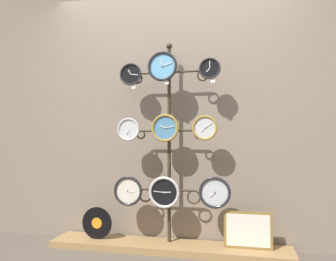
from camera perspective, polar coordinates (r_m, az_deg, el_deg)
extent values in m
cube|color=gray|center=(3.26, 0.83, 5.29)|extent=(4.40, 0.04, 2.80)
cube|color=#9E7A4C|center=(3.16, -0.04, -19.61)|extent=(2.20, 0.36, 0.06)
cylinder|color=#382D1E|center=(3.22, 0.21, -19.64)|extent=(0.35, 0.35, 0.02)
cylinder|color=#382D1E|center=(3.07, 0.21, -2.79)|extent=(0.03, 0.03, 1.85)
sphere|color=#382D1E|center=(3.21, 0.21, 14.49)|extent=(0.06, 0.06, 0.06)
cylinder|color=#382D1E|center=(3.18, -2.61, 9.95)|extent=(0.32, 0.02, 0.02)
torus|color=#382D1E|center=(3.22, -5.36, 9.00)|extent=(0.11, 0.02, 0.11)
cylinder|color=#382D1E|center=(3.12, 3.09, 10.23)|extent=(0.32, 0.02, 0.02)
torus|color=#382D1E|center=(3.08, 6.04, 9.50)|extent=(0.11, 0.02, 0.11)
cylinder|color=#382D1E|center=(3.11, -2.29, -0.06)|extent=(0.28, 0.02, 0.02)
torus|color=#382D1E|center=(3.15, -4.73, -0.74)|extent=(0.09, 0.02, 0.09)
cylinder|color=#382D1E|center=(3.05, 2.76, -0.01)|extent=(0.28, 0.02, 0.02)
torus|color=#382D1E|center=(3.03, 5.35, -0.67)|extent=(0.09, 0.02, 0.09)
cylinder|color=#382D1E|center=(3.13, -1.89, -10.24)|extent=(0.23, 0.02, 0.02)
torus|color=#382D1E|center=(3.17, -3.96, -11.18)|extent=(0.13, 0.02, 0.13)
cylinder|color=#382D1E|center=(3.08, 2.35, -10.37)|extent=(0.23, 0.02, 0.02)
torus|color=#382D1E|center=(3.07, 4.52, -11.48)|extent=(0.13, 0.02, 0.13)
cylinder|color=black|center=(3.18, -6.47, 9.66)|extent=(0.20, 0.02, 0.20)
torus|color=#262628|center=(3.16, -6.56, 9.71)|extent=(0.22, 0.02, 0.22)
cylinder|color=#262628|center=(3.16, -6.56, 9.71)|extent=(0.01, 0.01, 0.01)
cube|color=silver|center=(3.17, -6.74, 10.08)|extent=(0.03, 0.00, 0.05)
cube|color=silver|center=(3.15, -5.92, 9.67)|extent=(0.08, 0.00, 0.02)
cylinder|color=#60A8DB|center=(3.07, -0.93, 11.06)|extent=(0.25, 0.02, 0.25)
torus|color=#262628|center=(3.06, -1.00, 11.13)|extent=(0.28, 0.03, 0.28)
cylinder|color=#262628|center=(3.06, -1.00, 11.13)|extent=(0.02, 0.01, 0.02)
cube|color=silver|center=(3.07, -1.10, 11.67)|extent=(0.02, 0.00, 0.06)
cube|color=silver|center=(3.05, -0.13, 11.47)|extent=(0.10, 0.00, 0.04)
cylinder|color=black|center=(3.01, 7.30, 10.62)|extent=(0.18, 0.02, 0.18)
torus|color=#262628|center=(2.99, 7.27, 10.68)|extent=(0.20, 0.02, 0.20)
cylinder|color=#262628|center=(2.99, 7.27, 10.68)|extent=(0.01, 0.01, 0.01)
cube|color=silver|center=(2.99, 6.98, 10.40)|extent=(0.04, 0.00, 0.04)
cube|color=silver|center=(3.00, 7.28, 11.34)|extent=(0.01, 0.00, 0.07)
cylinder|color=silver|center=(3.08, -6.84, 0.18)|extent=(0.20, 0.02, 0.20)
torus|color=silver|center=(3.07, -6.93, 0.19)|extent=(0.22, 0.02, 0.22)
cylinder|color=silver|center=(3.07, -6.93, 0.19)|extent=(0.01, 0.01, 0.01)
cube|color=silver|center=(3.07, -7.09, -0.22)|extent=(0.03, 0.00, 0.05)
cube|color=silver|center=(3.06, -6.70, -0.48)|extent=(0.04, 0.00, 0.07)
cylinder|color=#4C84B2|center=(3.00, -0.47, 0.44)|extent=(0.23, 0.02, 0.23)
torus|color=#A58438|center=(2.99, -0.54, 0.46)|extent=(0.26, 0.02, 0.26)
cylinder|color=#A58438|center=(2.99, -0.53, 0.46)|extent=(0.01, 0.01, 0.01)
cube|color=silver|center=(3.00, -1.01, 0.67)|extent=(0.05, 0.00, 0.03)
cube|color=silver|center=(2.98, 0.30, 0.61)|extent=(0.09, 0.00, 0.02)
cylinder|color=silver|center=(2.94, 6.45, 0.45)|extent=(0.20, 0.02, 0.20)
torus|color=#A58438|center=(2.92, 6.41, 0.47)|extent=(0.22, 0.02, 0.22)
cylinder|color=#A58438|center=(2.92, 6.41, 0.47)|extent=(0.01, 0.01, 0.01)
cube|color=silver|center=(2.92, 6.08, 0.12)|extent=(0.04, 0.00, 0.04)
cube|color=silver|center=(2.92, 7.04, 0.92)|extent=(0.07, 0.00, 0.05)
cylinder|color=silver|center=(3.13, -6.90, -10.37)|extent=(0.25, 0.02, 0.25)
torus|color=#262628|center=(3.12, -7.00, -10.41)|extent=(0.28, 0.03, 0.28)
cylinder|color=#262628|center=(3.12, -7.00, -10.41)|extent=(0.02, 0.01, 0.02)
cube|color=silver|center=(3.11, -6.47, -10.52)|extent=(0.06, 0.00, 0.02)
cube|color=silver|center=(3.11, -6.34, -11.02)|extent=(0.08, 0.00, 0.07)
cylinder|color=black|center=(3.02, -0.61, -10.69)|extent=(0.26, 0.02, 0.26)
torus|color=silver|center=(3.00, -0.68, -10.73)|extent=(0.29, 0.03, 0.29)
cylinder|color=silver|center=(3.00, -0.68, -10.73)|extent=(0.02, 0.01, 0.02)
cube|color=silver|center=(2.99, -0.09, -10.71)|extent=(0.06, 0.00, 0.01)
cube|color=silver|center=(3.01, -1.64, -10.62)|extent=(0.10, 0.00, 0.02)
cylinder|color=silver|center=(2.96, 8.15, -10.61)|extent=(0.26, 0.02, 0.26)
torus|color=#262628|center=(2.94, 8.13, -10.66)|extent=(0.28, 0.03, 0.28)
cylinder|color=#262628|center=(2.94, 8.13, -10.66)|extent=(0.02, 0.01, 0.02)
cube|color=silver|center=(2.94, 7.69, -11.06)|extent=(0.05, 0.00, 0.05)
cube|color=silver|center=(2.94, 7.56, -9.87)|extent=(0.06, 0.00, 0.09)
cylinder|color=black|center=(3.32, -12.27, -15.47)|extent=(0.30, 0.01, 0.30)
cylinder|color=orange|center=(3.31, -12.31, -15.48)|extent=(0.10, 0.00, 0.10)
cube|color=olive|center=(3.04, 13.77, -16.51)|extent=(0.41, 0.02, 0.32)
cube|color=white|center=(3.03, 13.77, -16.56)|extent=(0.37, 0.00, 0.28)
cube|color=white|center=(3.14, -6.03, 7.52)|extent=(0.04, 0.00, 0.03)
cube|color=white|center=(3.02, -0.26, 8.31)|extent=(0.04, 0.00, 0.03)
cube|color=white|center=(2.97, 7.80, 8.52)|extent=(0.04, 0.00, 0.03)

